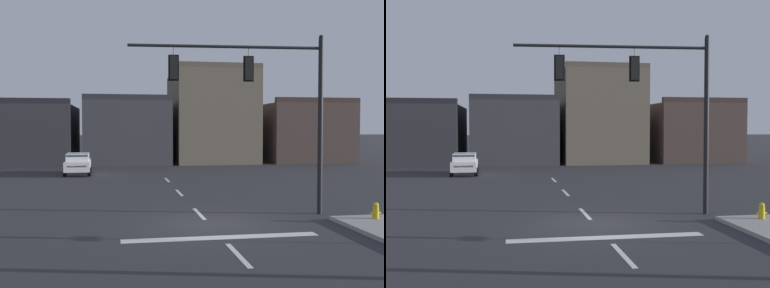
% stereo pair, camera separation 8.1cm
% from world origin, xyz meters
% --- Properties ---
extents(ground_plane, '(400.00, 400.00, 0.00)m').
position_xyz_m(ground_plane, '(0.00, 0.00, 0.00)').
color(ground_plane, '#2B2B30').
extents(stop_bar_paint, '(6.40, 0.50, 0.01)m').
position_xyz_m(stop_bar_paint, '(0.00, -2.00, 0.00)').
color(stop_bar_paint, silver).
rests_on(stop_bar_paint, ground).
extents(lane_centreline, '(0.16, 26.40, 0.01)m').
position_xyz_m(lane_centreline, '(0.00, 2.00, 0.00)').
color(lane_centreline, silver).
rests_on(lane_centreline, ground).
extents(signal_mast_near_side, '(7.83, 0.74, 7.26)m').
position_xyz_m(signal_mast_near_side, '(2.64, 1.38, 4.95)').
color(signal_mast_near_side, black).
rests_on(signal_mast_near_side, ground).
extents(car_lot_nearside, '(2.04, 4.51, 1.61)m').
position_xyz_m(car_lot_nearside, '(-6.21, 18.58, 0.86)').
color(car_lot_nearside, silver).
rests_on(car_lot_nearside, ground).
extents(fire_hydrant, '(0.40, 0.30, 0.75)m').
position_xyz_m(fire_hydrant, '(6.16, -0.72, 0.33)').
color(fire_hydrant, gold).
rests_on(fire_hydrant, ground).
extents(building_row, '(38.48, 11.32, 9.59)m').
position_xyz_m(building_row, '(1.87, 30.07, 3.42)').
color(building_row, '#2D2D33').
rests_on(building_row, ground).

